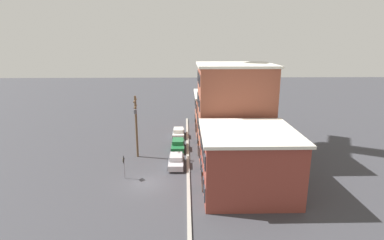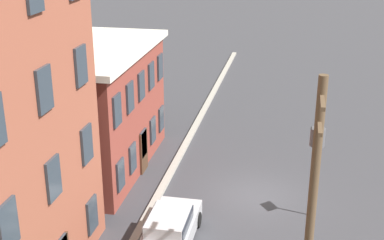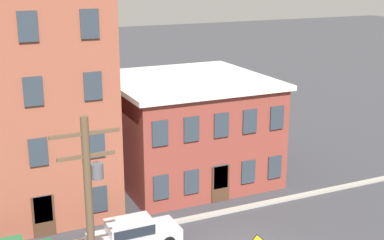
% 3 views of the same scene
% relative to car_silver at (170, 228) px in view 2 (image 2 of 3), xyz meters
% --- Properties ---
extents(ground_plane, '(200.00, 200.00, 0.00)m').
position_rel_car_silver_xyz_m(ground_plane, '(4.74, -3.03, -0.75)').
color(ground_plane, '#38383D').
extents(kerb_strip, '(56.00, 0.36, 0.16)m').
position_rel_car_silver_xyz_m(kerb_strip, '(4.74, 1.47, -0.67)').
color(kerb_strip, '#9E998E').
rests_on(kerb_strip, ground_plane).
extents(apartment_far, '(9.67, 9.54, 6.47)m').
position_rel_car_silver_xyz_m(apartment_far, '(6.30, 7.48, 2.50)').
color(apartment_far, brown).
rests_on(apartment_far, ground_plane).
extents(car_silver, '(4.40, 1.92, 1.43)m').
position_rel_car_silver_xyz_m(car_silver, '(0.00, 0.00, 0.00)').
color(car_silver, '#B7B7BC').
rests_on(car_silver, ground_plane).
extents(caution_sign, '(0.97, 0.08, 2.72)m').
position_rel_car_silver_xyz_m(caution_sign, '(3.39, -5.74, 1.07)').
color(caution_sign, slate).
rests_on(caution_sign, ground_plane).
extents(utility_pole, '(2.40, 0.44, 8.31)m').
position_rel_car_silver_xyz_m(utility_pole, '(-3.19, -5.27, 3.93)').
color(utility_pole, brown).
rests_on(utility_pole, ground_plane).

